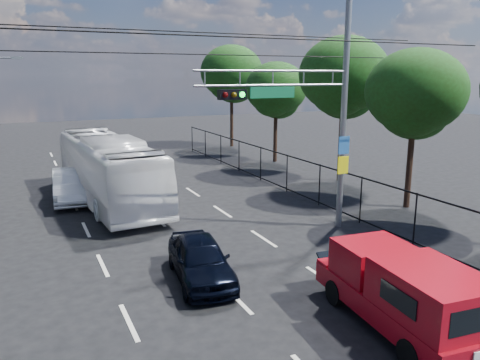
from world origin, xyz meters
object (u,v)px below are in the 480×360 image
signal_mast (319,98)px  white_van (71,185)px  white_bus (108,169)px  navy_hatchback (200,259)px  red_pickup (402,290)px

signal_mast → white_van: signal_mast is taller
signal_mast → white_bus: signal_mast is taller
signal_mast → white_van: bearing=132.8°
signal_mast → white_bus: (-6.60, 8.06, -3.63)m
signal_mast → navy_hatchback: bearing=-157.3°
white_bus → white_van: bearing=148.7°
white_van → red_pickup: bearing=-65.2°
white_van → white_bus: bearing=-23.2°
signal_mast → white_bus: 11.03m
signal_mast → red_pickup: 8.60m
signal_mast → navy_hatchback: 7.73m
red_pickup → white_bus: bearing=105.8°
navy_hatchback → white_bus: bearing=102.5°
navy_hatchback → white_van: white_van is taller
white_bus → white_van: white_bus is taller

